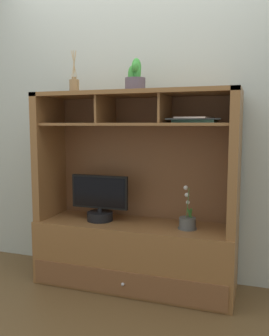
% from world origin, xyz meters
% --- Properties ---
extents(floor_plane, '(6.00, 6.00, 0.02)m').
position_xyz_m(floor_plane, '(0.00, 0.00, -0.01)').
color(floor_plane, brown).
rests_on(floor_plane, ground).
extents(back_wall, '(6.00, 0.02, 2.80)m').
position_xyz_m(back_wall, '(0.00, 0.27, 1.40)').
color(back_wall, '#B1B8B0').
rests_on(back_wall, ground).
extents(media_console, '(1.50, 0.50, 1.46)m').
position_xyz_m(media_console, '(0.00, 0.01, 0.44)').
color(media_console, brown).
rests_on(media_console, ground).
extents(tv_monitor, '(0.45, 0.20, 0.35)m').
position_xyz_m(tv_monitor, '(-0.27, -0.02, 0.63)').
color(tv_monitor, black).
rests_on(tv_monitor, media_console).
extents(potted_orchid, '(0.14, 0.14, 0.31)m').
position_xyz_m(potted_orchid, '(0.41, -0.03, 0.54)').
color(potted_orchid, '#50504E').
rests_on(potted_orchid, media_console).
extents(magazine_stack_left, '(0.39, 0.31, 0.04)m').
position_xyz_m(magazine_stack_left, '(0.44, -0.03, 1.25)').
color(magazine_stack_left, '#457B68').
rests_on(magazine_stack_left, media_console).
extents(diffuser_bottle, '(0.08, 0.08, 0.32)m').
position_xyz_m(diffuser_bottle, '(-0.49, 0.00, 1.52)').
color(diffuser_bottle, olive).
rests_on(diffuser_bottle, media_console).
extents(potted_succulent, '(0.17, 0.17, 0.24)m').
position_xyz_m(potted_succulent, '(0.00, 0.02, 1.55)').
color(potted_succulent, '#554957').
rests_on(potted_succulent, media_console).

